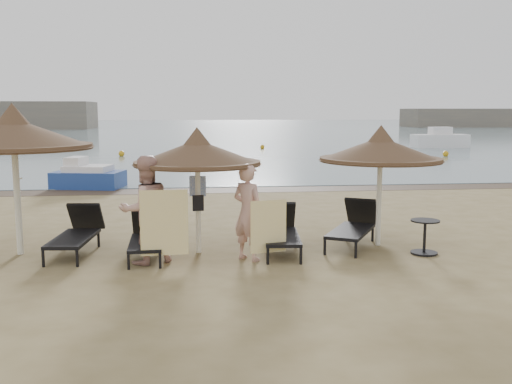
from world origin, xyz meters
TOP-DOWN VIEW (x-y plane):
  - ground at (0.00, 0.00)m, footprint 160.00×160.00m
  - sea at (0.00, 80.00)m, footprint 200.00×140.00m
  - wet_sand_strip at (0.00, 9.40)m, footprint 200.00×1.60m
  - far_shore at (-25.10, 77.82)m, footprint 150.00×54.80m
  - palapa_left at (-3.62, 0.85)m, footprint 2.95×2.95m
  - palapa_center at (-0.15, 0.58)m, footprint 2.49×2.49m
  - palapa_right at (3.57, 0.79)m, footprint 2.52×2.52m
  - lounger_far_left at (-2.53, 0.88)m, footprint 0.85×2.07m
  - lounger_near_left at (-1.15, 0.48)m, footprint 0.67×1.85m
  - lounger_near_right at (1.50, 0.60)m, footprint 0.86×2.06m
  - lounger_far_right at (3.09, 0.90)m, footprint 1.58×2.08m
  - side_table at (4.24, -0.02)m, footprint 0.56×0.56m
  - person_left at (-1.11, -0.10)m, footprint 1.25×1.07m
  - person_right at (0.77, -0.07)m, footprint 1.14×1.12m
  - towel_left at (-0.76, -0.45)m, footprint 0.84×0.07m
  - towel_right at (1.12, -0.32)m, footprint 0.68×0.18m
  - bag_patterned at (-0.15, 0.76)m, footprint 0.33×0.18m
  - bag_dark at (-0.15, 0.42)m, footprint 0.22×0.10m
  - pedal_boat at (-4.01, 10.51)m, footprint 2.64×1.89m
  - buoy_left at (-4.48, 24.57)m, footprint 0.36×0.36m
  - buoy_mid at (4.77, 30.07)m, footprint 0.32×0.32m
  - buoy_right at (14.94, 22.30)m, footprint 0.36×0.36m

SIDE VIEW (x-z plane):
  - ground at x=0.00m, z-range 0.00..0.00m
  - wet_sand_strip at x=0.00m, z-range 0.00..0.01m
  - sea at x=0.00m, z-range 0.00..0.03m
  - buoy_mid at x=4.77m, z-range 0.00..0.32m
  - buoy_right at x=14.94m, z-range 0.00..0.36m
  - buoy_left at x=-4.48m, z-range 0.00..0.36m
  - side_table at x=4.24m, z-range -0.02..0.65m
  - lounger_near_left at x=-1.15m, z-range -0.04..0.78m
  - lounger_near_right at x=1.50m, z-range -0.05..0.85m
  - lounger_far_left at x=-2.53m, z-range -0.05..0.86m
  - lounger_far_right at x=3.09m, z-range -0.05..0.86m
  - pedal_boat at x=-4.01m, z-range -0.14..0.98m
  - towel_right at x=1.12m, z-range 0.19..1.16m
  - towel_left at x=-0.76m, z-range 0.22..1.40m
  - bag_dark at x=-0.15m, z-range 0.87..1.17m
  - person_right at x=0.77m, z-range 0.00..2.11m
  - person_left at x=-1.11m, z-range 0.00..2.30m
  - bag_patterned at x=-0.15m, z-range 1.10..1.50m
  - palapa_center at x=-0.15m, z-range 0.73..3.20m
  - palapa_right at x=3.57m, z-range 0.74..3.23m
  - palapa_left at x=-3.62m, z-range 0.87..3.79m
  - far_shore at x=-25.10m, z-range -3.09..8.91m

